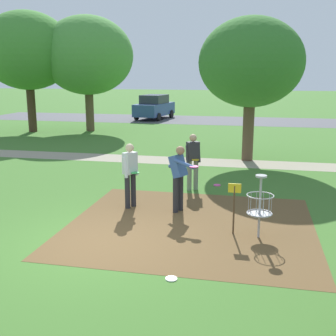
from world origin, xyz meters
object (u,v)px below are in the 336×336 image
(tree_mid_left, at_px, (87,56))
(tree_mid_center, at_px, (27,51))
(frisbee_mid_grass, at_px, (217,185))
(player_throwing, at_px, (179,174))
(tree_near_right, at_px, (251,63))
(disc_golf_basket, at_px, (257,204))
(parked_car_leftmost, at_px, (154,107))
(player_waiting_left, at_px, (130,172))
(player_waiting_right, at_px, (193,159))
(frisbee_near_basket, at_px, (171,279))

(tree_mid_left, xyz_separation_m, tree_mid_center, (-3.26, -1.07, 0.25))
(frisbee_mid_grass, relative_size, tree_mid_center, 0.03)
(player_throwing, bearing_deg, tree_near_right, 77.48)
(player_throwing, height_order, tree_mid_center, tree_mid_center)
(tree_near_right, distance_m, tree_mid_left, 11.98)
(disc_golf_basket, relative_size, tree_mid_left, 0.20)
(player_throwing, height_order, parked_car_leftmost, parked_car_leftmost)
(player_waiting_left, relative_size, player_waiting_right, 1.00)
(player_waiting_left, distance_m, tree_mid_left, 15.91)
(disc_golf_basket, bearing_deg, tree_near_right, 92.83)
(player_throwing, relative_size, tree_mid_center, 0.24)
(player_throwing, relative_size, parked_car_leftmost, 0.39)
(player_waiting_left, height_order, parked_car_leftmost, parked_car_leftmost)
(disc_golf_basket, bearing_deg, player_waiting_left, 156.28)
(player_throwing, relative_size, player_waiting_left, 1.00)
(player_waiting_right, bearing_deg, tree_near_right, 72.77)
(tree_mid_left, bearing_deg, tree_near_right, -36.09)
(disc_golf_basket, distance_m, frisbee_mid_grass, 4.37)
(player_waiting_right, xyz_separation_m, tree_mid_center, (-11.43, 10.84, 3.76))
(disc_golf_basket, distance_m, tree_mid_left, 18.76)
(player_throwing, bearing_deg, player_waiting_right, 88.90)
(frisbee_near_basket, relative_size, tree_mid_left, 0.03)
(player_throwing, distance_m, player_waiting_right, 2.11)
(tree_mid_center, bearing_deg, frisbee_mid_grass, -40.03)
(frisbee_mid_grass, height_order, tree_mid_center, tree_mid_center)
(tree_near_right, bearing_deg, player_waiting_left, -112.48)
(player_waiting_right, relative_size, tree_mid_center, 0.24)
(tree_near_right, bearing_deg, frisbee_near_basket, -95.38)
(tree_mid_left, distance_m, parked_car_leftmost, 8.52)
(frisbee_mid_grass, xyz_separation_m, tree_mid_center, (-12.12, 10.18, 4.72))
(player_waiting_right, bearing_deg, player_throwing, -91.10)
(player_waiting_left, bearing_deg, disc_golf_basket, -23.72)
(tree_mid_left, distance_m, tree_mid_center, 3.44)
(player_waiting_left, distance_m, parked_car_leftmost, 21.84)
(disc_golf_basket, xyz_separation_m, tree_mid_left, (-10.08, 15.38, 3.72))
(player_throwing, relative_size, player_waiting_right, 1.00)
(tree_mid_left, bearing_deg, frisbee_near_basket, -63.82)
(player_waiting_right, relative_size, frisbee_mid_grass, 7.66)
(frisbee_mid_grass, distance_m, parked_car_leftmost, 19.83)
(frisbee_mid_grass, xyz_separation_m, tree_mid_left, (-8.85, 11.25, 4.46))
(tree_mid_center, bearing_deg, player_waiting_right, -43.49)
(disc_golf_basket, relative_size, player_waiting_left, 0.81)
(player_throwing, relative_size, tree_near_right, 0.30)
(disc_golf_basket, xyz_separation_m, tree_mid_center, (-13.35, 14.31, 3.97))
(disc_golf_basket, relative_size, player_waiting_right, 0.81)
(player_waiting_left, distance_m, frisbee_near_basket, 4.25)
(tree_mid_center, xyz_separation_m, parked_car_leftmost, (5.49, 8.49, -3.80))
(player_waiting_left, bearing_deg, parked_car_leftmost, 102.13)
(player_throwing, xyz_separation_m, tree_near_right, (1.55, 6.97, 2.88))
(disc_golf_basket, height_order, player_throwing, player_throwing)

